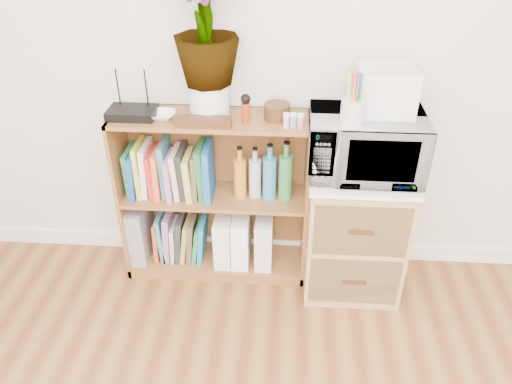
# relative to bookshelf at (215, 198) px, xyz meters

# --- Properties ---
(skirting_board) EXTENTS (4.00, 0.02, 0.10)m
(skirting_board) POSITION_rel_bookshelf_xyz_m (0.35, 0.14, -0.42)
(skirting_board) COLOR white
(skirting_board) RESTS_ON ground
(bookshelf) EXTENTS (1.00, 0.30, 0.95)m
(bookshelf) POSITION_rel_bookshelf_xyz_m (0.00, 0.00, 0.00)
(bookshelf) COLOR brown
(bookshelf) RESTS_ON ground
(wicker_unit) EXTENTS (0.50, 0.45, 0.70)m
(wicker_unit) POSITION_rel_bookshelf_xyz_m (0.75, -0.08, -0.12)
(wicker_unit) COLOR #9E7542
(wicker_unit) RESTS_ON ground
(microwave) EXTENTS (0.54, 0.37, 0.30)m
(microwave) POSITION_rel_bookshelf_xyz_m (0.75, -0.08, 0.39)
(microwave) COLOR silver
(microwave) RESTS_ON wicker_unit
(pen_cup) EXTENTS (0.11, 0.11, 0.12)m
(pen_cup) POSITION_rel_bookshelf_xyz_m (0.66, -0.19, 0.60)
(pen_cup) COLOR silver
(pen_cup) RESTS_ON microwave
(small_appliance) EXTENTS (0.27, 0.22, 0.21)m
(small_appliance) POSITION_rel_bookshelf_xyz_m (0.82, -0.03, 0.65)
(small_appliance) COLOR silver
(small_appliance) RESTS_ON microwave
(router) EXTENTS (0.23, 0.16, 0.04)m
(router) POSITION_rel_bookshelf_xyz_m (-0.38, -0.02, 0.50)
(router) COLOR black
(router) RESTS_ON bookshelf
(white_bowl) EXTENTS (0.13, 0.13, 0.03)m
(white_bowl) POSITION_rel_bookshelf_xyz_m (-0.23, -0.03, 0.49)
(white_bowl) COLOR white
(white_bowl) RESTS_ON bookshelf
(plant_pot) EXTENTS (0.19, 0.19, 0.16)m
(plant_pot) POSITION_rel_bookshelf_xyz_m (-0.01, 0.02, 0.56)
(plant_pot) COLOR silver
(plant_pot) RESTS_ON bookshelf
(potted_plant) EXTENTS (0.31, 0.31, 0.55)m
(potted_plant) POSITION_rel_bookshelf_xyz_m (-0.01, 0.02, 0.92)
(potted_plant) COLOR #366528
(potted_plant) RESTS_ON plant_pot
(trinket_box) EXTENTS (0.27, 0.07, 0.04)m
(trinket_box) POSITION_rel_bookshelf_xyz_m (-0.02, -0.10, 0.50)
(trinket_box) COLOR #35190E
(trinket_box) RESTS_ON bookshelf
(kokeshi_doll) EXTENTS (0.04, 0.04, 0.09)m
(kokeshi_doll) POSITION_rel_bookshelf_xyz_m (0.18, -0.04, 0.52)
(kokeshi_doll) COLOR maroon
(kokeshi_doll) RESTS_ON bookshelf
(wooden_bowl) EXTENTS (0.13, 0.13, 0.07)m
(wooden_bowl) POSITION_rel_bookshelf_xyz_m (0.32, 0.01, 0.51)
(wooden_bowl) COLOR #3D2610
(wooden_bowl) RESTS_ON bookshelf
(paint_jars) EXTENTS (0.10, 0.04, 0.05)m
(paint_jars) POSITION_rel_bookshelf_xyz_m (0.40, -0.09, 0.50)
(paint_jars) COLOR #CA7089
(paint_jars) RESTS_ON bookshelf
(file_box) EXTENTS (0.10, 0.27, 0.34)m
(file_box) POSITION_rel_bookshelf_xyz_m (-0.44, 0.00, -0.24)
(file_box) COLOR gray
(file_box) RESTS_ON bookshelf
(magazine_holder_left) EXTENTS (0.09, 0.23, 0.29)m
(magazine_holder_left) POSITION_rel_bookshelf_xyz_m (0.04, -0.01, -0.26)
(magazine_holder_left) COLOR white
(magazine_holder_left) RESTS_ON bookshelf
(magazine_holder_mid) EXTENTS (0.09, 0.24, 0.30)m
(magazine_holder_mid) POSITION_rel_bookshelf_xyz_m (0.14, -0.01, -0.26)
(magazine_holder_mid) COLOR white
(magazine_holder_mid) RESTS_ON bookshelf
(magazine_holder_right) EXTENTS (0.09, 0.24, 0.30)m
(magazine_holder_right) POSITION_rel_bookshelf_xyz_m (0.27, -0.01, -0.26)
(magazine_holder_right) COLOR silver
(magazine_holder_right) RESTS_ON bookshelf
(cookbooks) EXTENTS (0.46, 0.20, 0.30)m
(cookbooks) POSITION_rel_bookshelf_xyz_m (-0.23, 0.00, 0.16)
(cookbooks) COLOR #228149
(cookbooks) RESTS_ON bookshelf
(liquor_bottles) EXTENTS (0.39, 0.07, 0.32)m
(liquor_bottles) POSITION_rel_bookshelf_xyz_m (0.30, -0.00, 0.17)
(liquor_bottles) COLOR #C57224
(liquor_bottles) RESTS_ON bookshelf
(lower_books) EXTENTS (0.29, 0.19, 0.29)m
(lower_books) POSITION_rel_bookshelf_xyz_m (-0.21, 0.00, -0.27)
(lower_books) COLOR #CB4523
(lower_books) RESTS_ON bookshelf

